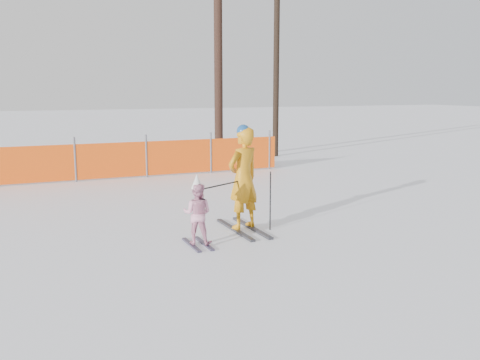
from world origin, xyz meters
The scene contains 6 objects.
ground centered at (0.00, 0.00, 0.00)m, with size 120.00×120.00×0.00m, color white.
adult centered at (0.22, 0.86, 0.96)m, with size 0.78×1.61×1.93m.
child centered at (-0.87, 0.27, 0.55)m, with size 0.62×0.84×1.19m.
ski_poles centered at (0.20, 0.61, 0.72)m, with size 1.44×0.49×1.08m.
safety_fence centered at (-3.90, 7.40, 0.56)m, with size 16.22×0.06×1.25m.
tree_trunks centered at (4.21, 10.38, 3.23)m, with size 2.57×0.32×6.59m.
Camera 1 is at (-3.62, -7.86, 2.56)m, focal length 40.00 mm.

